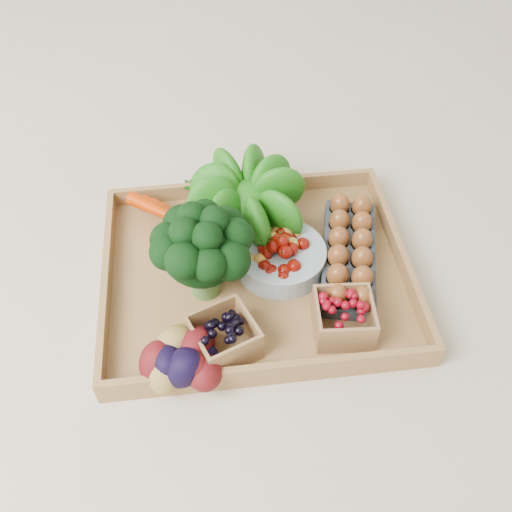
{
  "coord_description": "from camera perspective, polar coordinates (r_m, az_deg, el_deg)",
  "views": [
    {
      "loc": [
        -0.08,
        -0.67,
        0.82
      ],
      "look_at": [
        0.0,
        0.0,
        0.06
      ],
      "focal_mm": 40.0,
      "sensor_mm": 36.0,
      "label": 1
    }
  ],
  "objects": [
    {
      "name": "ground",
      "position": [
        1.06,
        0.0,
        -2.15
      ],
      "size": [
        4.0,
        4.0,
        0.0
      ],
      "primitive_type": "plane",
      "color": "beige",
      "rests_on": "ground"
    },
    {
      "name": "broccoli",
      "position": [
        0.98,
        -5.29,
        -0.9
      ],
      "size": [
        0.17,
        0.17,
        0.14
      ],
      "primitive_type": null,
      "color": "black",
      "rests_on": "tray"
    },
    {
      "name": "punnet_blackberry",
      "position": [
        0.93,
        -3.22,
        -8.09
      ],
      "size": [
        0.12,
        0.12,
        0.07
      ],
      "primitive_type": "cube",
      "rotation": [
        0.0,
        0.0,
        0.38
      ],
      "color": "black",
      "rests_on": "tray"
    },
    {
      "name": "punnet_raspberry",
      "position": [
        0.96,
        8.73,
        -6.11
      ],
      "size": [
        0.1,
        0.1,
        0.07
      ],
      "primitive_type": "cube",
      "rotation": [
        0.0,
        0.0,
        -0.07
      ],
      "color": "#6A040F",
      "rests_on": "tray"
    },
    {
      "name": "tray",
      "position": [
        1.06,
        0.0,
        -1.9
      ],
      "size": [
        0.55,
        0.45,
        0.01
      ],
      "primitive_type": "cube",
      "color": "#9C7341",
      "rests_on": "ground"
    },
    {
      "name": "egg_carton",
      "position": [
        1.07,
        9.22,
        -0.19
      ],
      "size": [
        0.16,
        0.29,
        0.03
      ],
      "primitive_type": "cube",
      "rotation": [
        0.0,
        0.0,
        -0.24
      ],
      "color": "#343C43",
      "rests_on": "tray"
    },
    {
      "name": "cherry_bowl",
      "position": [
        1.05,
        2.48,
        -0.19
      ],
      "size": [
        0.17,
        0.17,
        0.04
      ],
      "primitive_type": "cylinder",
      "color": "#8C9EA5",
      "rests_on": "tray"
    },
    {
      "name": "carrots",
      "position": [
        1.1,
        -6.95,
        2.73
      ],
      "size": [
        0.19,
        0.14,
        0.05
      ],
      "primitive_type": null,
      "color": "#C53000",
      "rests_on": "tray"
    },
    {
      "name": "potatoes",
      "position": [
        0.9,
        -7.42,
        -9.51
      ],
      "size": [
        0.16,
        0.16,
        0.09
      ],
      "primitive_type": null,
      "color": "#470B0D",
      "rests_on": "tray"
    },
    {
      "name": "lettuce",
      "position": [
        1.09,
        -0.92,
        6.39
      ],
      "size": [
        0.16,
        0.16,
        0.16
      ],
      "primitive_type": "sphere",
      "color": "#14510C",
      "rests_on": "tray"
    }
  ]
}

